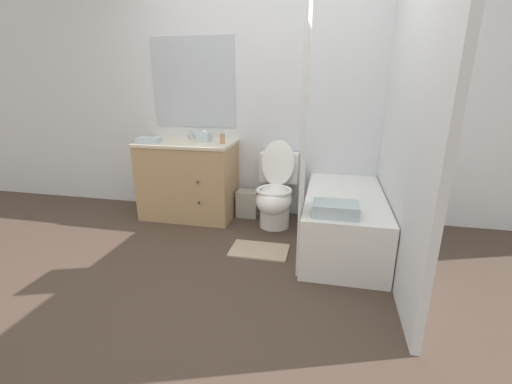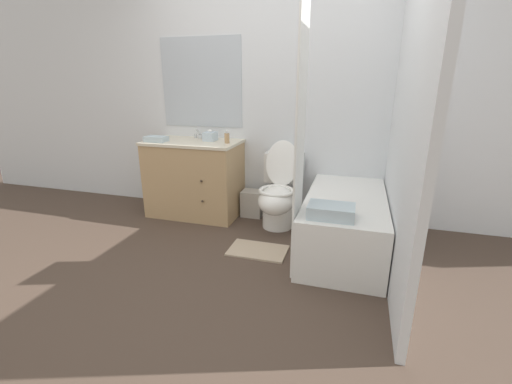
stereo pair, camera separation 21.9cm
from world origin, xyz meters
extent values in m
plane|color=#47382D|center=(0.00, 0.00, 0.00)|extent=(14.00, 14.00, 0.00)
cube|color=silver|center=(0.00, 1.49, 1.25)|extent=(8.00, 0.05, 2.50)
cube|color=#B2BCC6|center=(-0.74, 1.46, 1.41)|extent=(0.93, 0.01, 0.93)
cube|color=silver|center=(1.26, 0.73, 1.25)|extent=(0.05, 2.46, 2.50)
cube|color=tan|center=(-0.74, 1.18, 0.40)|extent=(0.97, 0.56, 0.79)
cube|color=beige|center=(-0.74, 1.18, 0.81)|extent=(0.99, 0.58, 0.03)
cylinder|color=white|center=(-0.74, 1.18, 0.77)|extent=(0.29, 0.29, 0.10)
sphere|color=#382D23|center=(-0.52, 0.89, 0.48)|extent=(0.02, 0.02, 0.02)
sphere|color=#382D23|center=(-0.52, 0.89, 0.26)|extent=(0.02, 0.02, 0.02)
cylinder|color=silver|center=(-0.74, 1.37, 0.84)|extent=(0.04, 0.04, 0.04)
cylinder|color=silver|center=(-0.74, 1.33, 0.91)|extent=(0.02, 0.11, 0.09)
cylinder|color=silver|center=(-0.79, 1.37, 0.85)|extent=(0.03, 0.03, 0.04)
cylinder|color=silver|center=(-0.68, 1.37, 0.85)|extent=(0.03, 0.03, 0.04)
cylinder|color=white|center=(0.22, 1.08, 0.11)|extent=(0.30, 0.30, 0.22)
ellipsoid|color=white|center=(0.22, 1.02, 0.31)|extent=(0.36, 0.49, 0.27)
torus|color=white|center=(0.22, 1.02, 0.41)|extent=(0.36, 0.36, 0.04)
cube|color=white|center=(0.22, 1.35, 0.56)|extent=(0.40, 0.18, 0.31)
ellipsoid|color=white|center=(0.22, 1.24, 0.63)|extent=(0.34, 0.14, 0.46)
cube|color=white|center=(0.89, 0.78, 0.24)|extent=(0.67, 1.36, 0.48)
cube|color=#ACB1B2|center=(0.89, 0.78, 0.48)|extent=(0.55, 1.24, 0.01)
cube|color=white|center=(0.55, 0.33, 1.02)|extent=(0.01, 0.35, 2.04)
cube|color=#B7B2A8|center=(-0.11, 1.30, 0.14)|extent=(0.22, 0.19, 0.29)
cube|color=silver|center=(-0.56, 1.25, 0.87)|extent=(0.12, 0.15, 0.09)
ellipsoid|color=white|center=(-0.56, 1.25, 0.93)|extent=(0.05, 0.04, 0.03)
cylinder|color=tan|center=(-0.33, 1.15, 0.87)|extent=(0.05, 0.05, 0.10)
cylinder|color=silver|center=(-0.33, 1.15, 0.94)|extent=(0.03, 0.03, 0.03)
cube|color=silver|center=(-1.08, 1.03, 0.85)|extent=(0.23, 0.14, 0.05)
cube|color=silver|center=(0.80, 0.27, 0.53)|extent=(0.33, 0.22, 0.09)
cube|color=tan|center=(0.18, 0.50, 0.01)|extent=(0.50, 0.32, 0.02)
camera|label=1|loc=(0.73, -2.14, 1.42)|focal=24.00mm
camera|label=2|loc=(0.94, -2.09, 1.42)|focal=24.00mm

